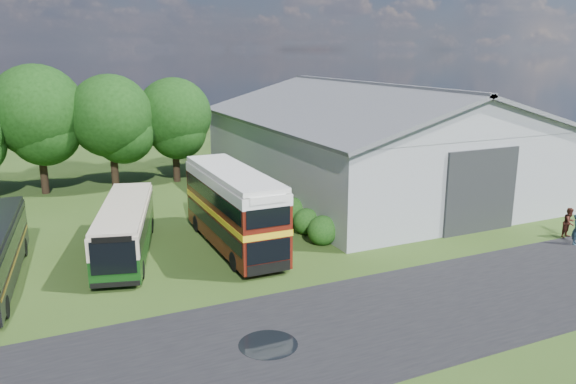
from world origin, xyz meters
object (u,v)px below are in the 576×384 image
storage_shed (369,135)px  visitor_b (569,223)px  bus_green_single (125,228)px  bus_maroon_double (233,209)px  visitor_a (576,230)px

storage_shed → visitor_b: bearing=-75.2°
bus_green_single → visitor_b: (23.58, -7.91, -0.58)m
visitor_b → bus_maroon_double: bearing=149.4°
bus_maroon_double → visitor_a: (17.36, -7.68, -1.29)m
bus_green_single → visitor_b: 24.88m
storage_shed → bus_maroon_double: 16.47m
storage_shed → bus_maroon_double: storage_shed is taller
storage_shed → bus_green_single: (-19.61, -7.12, -2.70)m
storage_shed → visitor_b: (3.98, -15.03, -3.29)m
visitor_a → visitor_b: 1.21m
storage_shed → visitor_b: storage_shed is taller
visitor_b → visitor_a: bearing=-133.9°
visitor_a → visitor_b: (0.67, 1.01, 0.02)m
bus_green_single → storage_shed: bearing=35.0°
visitor_a → visitor_b: bearing=25.7°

